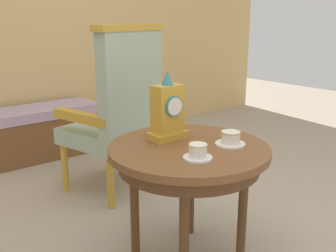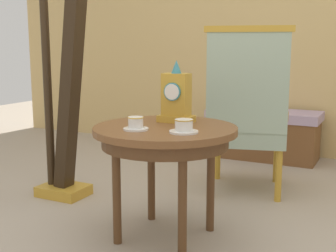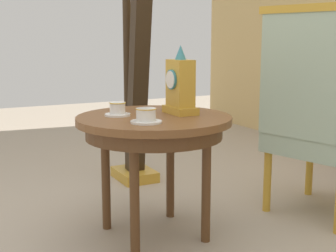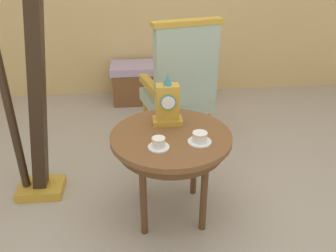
{
  "view_description": "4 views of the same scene",
  "coord_description": "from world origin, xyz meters",
  "px_view_note": "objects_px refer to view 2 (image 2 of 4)",
  "views": [
    {
      "loc": [
        -1.18,
        -1.26,
        1.18
      ],
      "look_at": [
        -0.05,
        0.15,
        0.67
      ],
      "focal_mm": 41.47,
      "sensor_mm": 36.0,
      "label": 1
    },
    {
      "loc": [
        1.01,
        -2.05,
        1.02
      ],
      "look_at": [
        -0.02,
        0.01,
        0.61
      ],
      "focal_mm": 48.49,
      "sensor_mm": 36.0,
      "label": 2
    },
    {
      "loc": [
        2.01,
        -0.97,
        0.97
      ],
      "look_at": [
        0.03,
        0.05,
        0.56
      ],
      "focal_mm": 51.11,
      "sensor_mm": 36.0,
      "label": 3
    },
    {
      "loc": [
        -0.23,
        -1.86,
        1.65
      ],
      "look_at": [
        -0.04,
        0.12,
        0.61
      ],
      "focal_mm": 37.42,
      "sensor_mm": 36.0,
      "label": 4
    }
  ],
  "objects_px": {
    "teacup_right": "(184,127)",
    "armchair": "(247,109)",
    "harp": "(64,91)",
    "mantel_clock": "(176,98)",
    "window_bench": "(263,134)",
    "side_table": "(165,140)",
    "teacup_left": "(136,124)"
  },
  "relations": [
    {
      "from": "teacup_right",
      "to": "armchair",
      "type": "height_order",
      "value": "armchair"
    },
    {
      "from": "harp",
      "to": "mantel_clock",
      "type": "bearing_deg",
      "value": -9.27
    },
    {
      "from": "harp",
      "to": "window_bench",
      "type": "xyz_separation_m",
      "value": [
        0.91,
        1.65,
        -0.5
      ]
    },
    {
      "from": "mantel_clock",
      "to": "harp",
      "type": "height_order",
      "value": "harp"
    },
    {
      "from": "side_table",
      "to": "mantel_clock",
      "type": "distance_m",
      "value": 0.25
    },
    {
      "from": "teacup_right",
      "to": "window_bench",
      "type": "xyz_separation_m",
      "value": [
        -0.14,
        2.06,
        -0.41
      ]
    },
    {
      "from": "side_table",
      "to": "mantel_clock",
      "type": "xyz_separation_m",
      "value": [
        -0.01,
        0.15,
        0.21
      ]
    },
    {
      "from": "mantel_clock",
      "to": "window_bench",
      "type": "relative_size",
      "value": 0.34
    },
    {
      "from": "side_table",
      "to": "window_bench",
      "type": "distance_m",
      "value": 1.97
    },
    {
      "from": "mantel_clock",
      "to": "armchair",
      "type": "xyz_separation_m",
      "value": [
        0.18,
        0.74,
        -0.15
      ]
    },
    {
      "from": "side_table",
      "to": "armchair",
      "type": "relative_size",
      "value": 0.66
    },
    {
      "from": "mantel_clock",
      "to": "harp",
      "type": "xyz_separation_m",
      "value": [
        -0.89,
        0.15,
        -0.02
      ]
    },
    {
      "from": "teacup_right",
      "to": "armchair",
      "type": "bearing_deg",
      "value": 89.26
    },
    {
      "from": "side_table",
      "to": "teacup_left",
      "type": "xyz_separation_m",
      "value": [
        -0.09,
        -0.15,
        0.1
      ]
    },
    {
      "from": "side_table",
      "to": "window_bench",
      "type": "height_order",
      "value": "side_table"
    },
    {
      "from": "armchair",
      "to": "harp",
      "type": "height_order",
      "value": "harp"
    },
    {
      "from": "teacup_left",
      "to": "window_bench",
      "type": "bearing_deg",
      "value": 87.22
    },
    {
      "from": "armchair",
      "to": "window_bench",
      "type": "distance_m",
      "value": 1.13
    },
    {
      "from": "armchair",
      "to": "window_bench",
      "type": "bearing_deg",
      "value": 98.35
    },
    {
      "from": "side_table",
      "to": "harp",
      "type": "distance_m",
      "value": 0.96
    },
    {
      "from": "harp",
      "to": "teacup_right",
      "type": "bearing_deg",
      "value": -21.03
    },
    {
      "from": "teacup_right",
      "to": "window_bench",
      "type": "relative_size",
      "value": 0.14
    },
    {
      "from": "armchair",
      "to": "window_bench",
      "type": "relative_size",
      "value": 1.15
    },
    {
      "from": "teacup_right",
      "to": "window_bench",
      "type": "height_order",
      "value": "teacup_right"
    },
    {
      "from": "teacup_left",
      "to": "mantel_clock",
      "type": "height_order",
      "value": "mantel_clock"
    },
    {
      "from": "side_table",
      "to": "armchair",
      "type": "distance_m",
      "value": 0.9
    },
    {
      "from": "side_table",
      "to": "mantel_clock",
      "type": "height_order",
      "value": "mantel_clock"
    },
    {
      "from": "teacup_left",
      "to": "window_bench",
      "type": "relative_size",
      "value": 0.13
    },
    {
      "from": "teacup_left",
      "to": "harp",
      "type": "distance_m",
      "value": 0.93
    },
    {
      "from": "armchair",
      "to": "mantel_clock",
      "type": "bearing_deg",
      "value": -103.54
    },
    {
      "from": "window_bench",
      "to": "teacup_left",
      "type": "bearing_deg",
      "value": -92.78
    },
    {
      "from": "teacup_right",
      "to": "armchair",
      "type": "relative_size",
      "value": 0.12
    }
  ]
}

